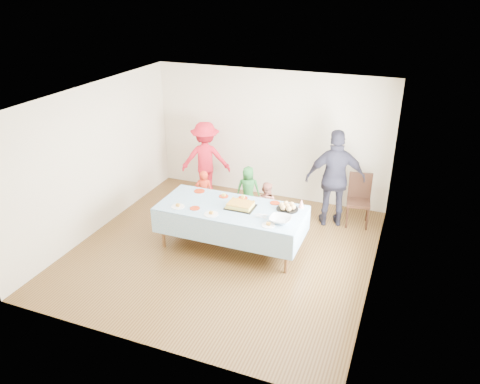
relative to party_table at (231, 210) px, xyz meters
The scene contains 22 objects.
ground 0.75m from the party_table, 117.46° to the right, with size 5.00×5.00×0.00m, color #492E14.
room_walls 1.06m from the party_table, 100.52° to the right, with size 5.04×5.04×2.72m.
party_table is the anchor object (origin of this frame).
birthday_cake 0.19m from the party_table, 20.04° to the left, with size 0.49×0.38×0.09m.
rolls_tray 0.96m from the party_table, 16.40° to the left, with size 0.37×0.37×0.11m.
punch_bowl 0.96m from the party_table, 11.94° to the right, with size 0.35×0.35×0.09m, color silver.
party_hat 1.20m from the party_table, 21.04° to the left, with size 0.09×0.09×0.16m, color white.
fork_pile 0.62m from the party_table, 16.34° to the right, with size 0.24×0.18×0.07m, color white, non-canonical shape.
plate_red_far_a 0.88m from the party_table, 153.73° to the left, with size 0.20×0.20×0.01m, color #BB2C0E.
plate_red_far_b 0.46m from the party_table, 129.40° to the left, with size 0.17×0.17×0.01m, color #BB2C0E.
plate_red_far_c 0.42m from the party_table, 81.63° to the left, with size 0.17×0.17×0.01m, color #BB2C0E.
plate_red_far_d 0.78m from the party_table, 33.07° to the left, with size 0.17×0.17×0.01m, color #BB2C0E.
plate_red_near 0.62m from the party_table, 154.37° to the right, with size 0.17×0.17×0.01m, color #BB2C0E.
plate_white_left 0.91m from the party_table, 159.77° to the right, with size 0.23×0.23×0.01m, color white.
plate_white_mid 0.42m from the party_table, 119.80° to the right, with size 0.24×0.24×0.01m, color white.
plate_white_right 0.88m from the party_table, 25.51° to the right, with size 0.22×0.22×0.01m, color white.
dining_chair 2.59m from the party_table, 41.96° to the left, with size 0.49×0.49×1.00m.
toddler_left 1.37m from the party_table, 135.81° to the left, with size 0.35×0.23×0.95m, color red.
toddler_mid 1.47m from the party_table, 98.80° to the left, with size 0.46×0.30×0.95m, color #297C34.
toddler_right 1.00m from the party_table, 70.19° to the left, with size 0.45×0.35×0.92m, color #BC6C57.
adult_left 2.32m from the party_table, 125.93° to the left, with size 1.05×0.60×1.62m, color red.
adult_right 2.12m from the party_table, 45.46° to the left, with size 1.10×0.46×1.88m, color #252533.
Camera 1 is at (2.81, -6.41, 4.36)m, focal length 35.00 mm.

